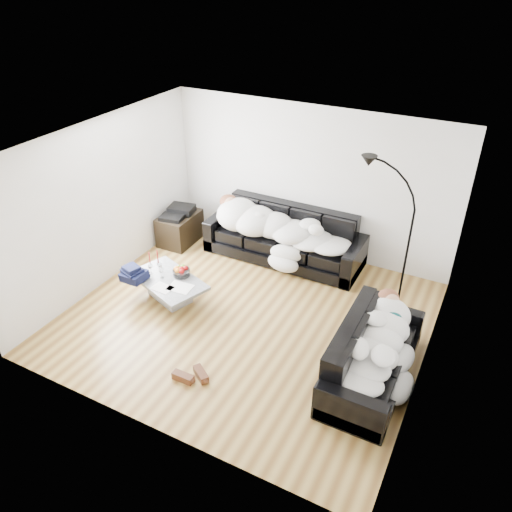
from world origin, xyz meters
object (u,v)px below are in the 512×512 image
at_px(sofa_back, 284,236).
at_px(sleeper_back, 283,226).
at_px(floor_lamp, 407,251).
at_px(stereo, 178,211).
at_px(fruit_bowl, 181,271).
at_px(wine_glass_a, 160,267).
at_px(sofa_right, 374,354).
at_px(coffee_table, 169,289).
at_px(wine_glass_b, 150,269).
at_px(shoes, 191,375).
at_px(wine_glass_c, 162,273).
at_px(sleeper_right, 376,339).
at_px(av_cabinet, 180,228).
at_px(candle_right, 158,257).
at_px(candle_left, 150,259).

relative_size(sofa_back, sleeper_back, 1.18).
bearing_deg(floor_lamp, stereo, 179.43).
bearing_deg(fruit_bowl, wine_glass_a, -168.25).
relative_size(sofa_right, coffee_table, 1.61).
bearing_deg(wine_glass_b, shoes, -39.07).
bearing_deg(wine_glass_b, wine_glass_c, -4.20).
relative_size(sleeper_right, fruit_bowl, 6.23).
bearing_deg(av_cabinet, candle_right, -70.30).
bearing_deg(wine_glass_c, sleeper_right, -3.47).
bearing_deg(shoes, candle_right, 147.62).
bearing_deg(sofa_right, stereo, 66.91).
bearing_deg(fruit_bowl, stereo, 126.14).
distance_m(wine_glass_b, floor_lamp, 3.83).
bearing_deg(sleeper_right, wine_glass_c, 86.53).
distance_m(fruit_bowl, wine_glass_c, 0.30).
bearing_deg(sofa_right, sleeper_back, 46.73).
relative_size(sofa_back, floor_lamp, 1.34).
bearing_deg(candle_left, candle_right, 40.96).
bearing_deg(sofa_back, wine_glass_a, -125.87).
height_order(sleeper_right, wine_glass_b, sleeper_right).
xyz_separation_m(sofa_back, sleeper_right, (2.19, -2.11, 0.18)).
bearing_deg(wine_glass_c, fruit_bowl, 40.32).
bearing_deg(sleeper_right, fruit_bowl, 82.79).
bearing_deg(coffee_table, candle_right, 144.70).
bearing_deg(wine_glass_c, shoes, -43.09).
bearing_deg(fruit_bowl, sofa_right, -7.21).
xyz_separation_m(sofa_right, av_cabinet, (-4.13, 1.76, -0.12)).
distance_m(candle_right, av_cabinet, 1.38).
bearing_deg(sleeper_back, floor_lamp, -13.05).
bearing_deg(wine_glass_c, stereo, 116.30).
bearing_deg(sleeper_back, sofa_back, 90.00).
xyz_separation_m(candle_right, av_cabinet, (-0.48, 1.27, -0.20)).
relative_size(wine_glass_a, shoes, 0.34).
bearing_deg(sofa_back, wine_glass_c, -121.56).
bearing_deg(candle_left, sofa_back, 47.72).
xyz_separation_m(sleeper_right, stereo, (-4.13, 1.76, -0.01)).
height_order(sofa_back, sleeper_right, sofa_back).
distance_m(coffee_table, shoes, 1.80).
height_order(sleeper_back, sleeper_right, sleeper_back).
bearing_deg(wine_glass_a, av_cabinet, 114.31).
bearing_deg(sleeper_back, wine_glass_a, -126.64).
xyz_separation_m(coffee_table, floor_lamp, (3.20, 1.35, 0.84)).
bearing_deg(av_cabinet, sleeper_back, 7.67).
distance_m(sofa_back, candle_right, 2.18).
xyz_separation_m(fruit_bowl, candle_left, (-0.61, 0.01, 0.03)).
xyz_separation_m(sleeper_right, candle_right, (-3.64, 0.49, -0.14)).
bearing_deg(sleeper_back, av_cabinet, -171.21).
bearing_deg(wine_glass_c, candle_left, 152.30).
distance_m(wine_glass_a, candle_right, 0.24).
relative_size(sleeper_right, shoes, 3.44).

